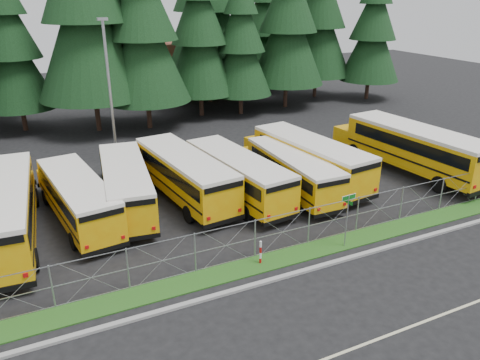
# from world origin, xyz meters

# --- Properties ---
(ground) EXTENTS (120.00, 120.00, 0.00)m
(ground) POSITION_xyz_m (0.00, 0.00, 0.00)
(ground) COLOR black
(ground) RESTS_ON ground
(curb) EXTENTS (50.00, 0.25, 0.12)m
(curb) POSITION_xyz_m (0.00, -3.10, 0.06)
(curb) COLOR gray
(curb) RESTS_ON ground
(grass_verge) EXTENTS (50.00, 1.40, 0.06)m
(grass_verge) POSITION_xyz_m (0.00, -1.70, 0.03)
(grass_verge) COLOR #1B4213
(grass_verge) RESTS_ON ground
(road_lane_line) EXTENTS (50.00, 0.12, 0.01)m
(road_lane_line) POSITION_xyz_m (0.00, -8.00, 0.01)
(road_lane_line) COLOR beige
(road_lane_line) RESTS_ON ground
(chainlink_fence) EXTENTS (44.00, 0.10, 2.00)m
(chainlink_fence) POSITION_xyz_m (0.00, -1.00, 1.00)
(chainlink_fence) COLOR #96989E
(chainlink_fence) RESTS_ON ground
(brick_building) EXTENTS (22.00, 10.00, 6.00)m
(brick_building) POSITION_xyz_m (6.00, 40.00, 3.00)
(brick_building) COLOR brown
(brick_building) RESTS_ON ground
(bus_0) EXTENTS (3.58, 12.14, 3.14)m
(bus_0) POSITION_xyz_m (-14.58, 5.79, 1.57)
(bus_0) COLOR orange
(bus_0) RESTS_ON ground
(bus_1) EXTENTS (3.69, 10.31, 2.64)m
(bus_1) POSITION_xyz_m (-11.03, 6.48, 1.32)
(bus_1) COLOR orange
(bus_1) RESTS_ON ground
(bus_2) EXTENTS (3.81, 10.68, 2.74)m
(bus_2) POSITION_xyz_m (-8.26, 7.06, 1.37)
(bus_2) COLOR orange
(bus_2) RESTS_ON ground
(bus_3) EXTENTS (3.84, 11.21, 2.88)m
(bus_3) POSITION_xyz_m (-4.84, 7.02, 1.44)
(bus_3) COLOR orange
(bus_3) RESTS_ON ground
(bus_4) EXTENTS (3.70, 10.75, 2.76)m
(bus_4) POSITION_xyz_m (-1.93, 5.76, 1.38)
(bus_4) COLOR orange
(bus_4) RESTS_ON ground
(bus_5) EXTENTS (2.51, 9.92, 2.59)m
(bus_5) POSITION_xyz_m (1.57, 5.06, 1.30)
(bus_5) COLOR orange
(bus_5) RESTS_ON ground
(bus_6) EXTENTS (3.92, 11.36, 2.92)m
(bus_6) POSITION_xyz_m (3.47, 6.11, 1.46)
(bus_6) COLOR orange
(bus_6) RESTS_ON ground
(bus_east) EXTENTS (4.04, 12.53, 3.23)m
(bus_east) POSITION_xyz_m (10.90, 4.50, 1.61)
(bus_east) COLOR orange
(bus_east) RESTS_ON ground
(street_sign) EXTENTS (0.84, 0.55, 2.81)m
(street_sign) POSITION_xyz_m (0.48, -2.03, 2.03)
(street_sign) COLOR #96989E
(street_sign) RESTS_ON ground
(striped_bollard) EXTENTS (0.11, 0.11, 1.20)m
(striped_bollard) POSITION_xyz_m (-4.04, -1.65, 0.60)
(striped_bollard) COLOR #B20C0C
(striped_bollard) RESTS_ON ground
(light_standard) EXTENTS (0.70, 0.35, 10.14)m
(light_standard) POSITION_xyz_m (-7.15, 15.28, 5.50)
(light_standard) COLOR #96989E
(light_standard) RESTS_ON ground
(conifer_2) EXTENTS (6.39, 6.39, 14.14)m
(conifer_2) POSITION_xyz_m (-12.91, 27.28, 7.07)
(conifer_2) COLOR black
(conifer_2) RESTS_ON ground
(conifer_3) EXTENTS (9.33, 9.33, 20.63)m
(conifer_3) POSITION_xyz_m (-6.88, 24.36, 10.31)
(conifer_3) COLOR black
(conifer_3) RESTS_ON ground
(conifer_4) EXTENTS (7.84, 7.84, 17.33)m
(conifer_4) POSITION_xyz_m (-2.50, 23.23, 8.66)
(conifer_4) COLOR black
(conifer_4) RESTS_ON ground
(conifer_5) EXTENTS (7.01, 7.01, 15.51)m
(conifer_5) POSITION_xyz_m (3.49, 25.48, 7.75)
(conifer_5) COLOR black
(conifer_5) RESTS_ON ground
(conifer_6) EXTENTS (6.23, 6.23, 13.77)m
(conifer_6) POSITION_xyz_m (7.39, 24.43, 6.89)
(conifer_6) COLOR black
(conifer_6) RESTS_ON ground
(conifer_7) EXTENTS (7.80, 7.80, 17.25)m
(conifer_7) POSITION_xyz_m (13.06, 25.09, 8.62)
(conifer_7) COLOR black
(conifer_7) RESTS_ON ground
(conifer_8) EXTENTS (7.85, 7.85, 17.37)m
(conifer_8) POSITION_xyz_m (18.87, 28.11, 8.68)
(conifer_8) COLOR black
(conifer_8) RESTS_ON ground
(conifer_9) EXTENTS (6.68, 6.68, 14.78)m
(conifer_9) POSITION_xyz_m (23.67, 24.48, 7.39)
(conifer_9) COLOR black
(conifer_9) RESTS_ON ground
(conifer_11) EXTENTS (6.51, 6.51, 14.39)m
(conifer_11) POSITION_xyz_m (-3.08, 35.40, 7.20)
(conifer_11) COLOR black
(conifer_11) RESTS_ON ground
(conifer_12) EXTENTS (9.71, 9.71, 21.48)m
(conifer_12) POSITION_xyz_m (6.64, 30.90, 10.74)
(conifer_12) COLOR black
(conifer_12) RESTS_ON ground
(conifer_13) EXTENTS (6.68, 6.68, 14.77)m
(conifer_13) POSITION_xyz_m (15.16, 34.38, 7.39)
(conifer_13) COLOR black
(conifer_13) RESTS_ON ground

